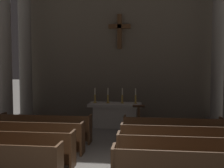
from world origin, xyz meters
TOP-DOWN VIEW (x-y plane):
  - pew_left_row_2 at (-2.11, 1.08)m, footprint 3.11×0.50m
  - pew_left_row_3 at (-2.11, 2.19)m, footprint 3.11×0.50m
  - pew_left_row_4 at (-2.11, 3.31)m, footprint 3.11×0.50m
  - pew_right_row_2 at (2.11, 1.08)m, footprint 3.11×0.50m
  - pew_right_row_3 at (2.11, 2.19)m, footprint 3.11×0.50m
  - pew_right_row_4 at (2.11, 3.31)m, footprint 3.11×0.50m
  - column_left_third at (-4.43, 5.06)m, footprint 0.89×0.89m
  - column_left_fourth at (-4.43, 7.08)m, footprint 0.89×0.89m
  - column_right_fourth at (4.43, 7.08)m, footprint 0.89×0.89m
  - altar at (0.00, 5.82)m, footprint 2.20×0.90m
  - candlestick_outer_left at (-0.85, 5.82)m, footprint 0.16×0.16m
  - candlestick_inner_left at (-0.30, 5.82)m, footprint 0.16×0.16m
  - candlestick_inner_right at (0.30, 5.82)m, footprint 0.16×0.16m
  - candlestick_outer_right at (0.85, 5.82)m, footprint 0.16×0.16m
  - apse_with_cross at (0.00, 8.09)m, footprint 9.81×0.45m
  - lectern at (1.01, 4.62)m, footprint 0.44×0.36m

SIDE VIEW (x-z plane):
  - pew_left_row_2 at x=-2.11m, z-range 0.00..0.95m
  - pew_left_row_3 at x=-2.11m, z-range 0.00..0.95m
  - pew_left_row_4 at x=-2.11m, z-range 0.00..0.95m
  - pew_right_row_2 at x=2.11m, z-range 0.00..0.95m
  - pew_right_row_3 at x=2.11m, z-range 0.00..0.95m
  - pew_right_row_4 at x=2.11m, z-range 0.00..0.95m
  - altar at x=0.00m, z-range 0.03..1.04m
  - lectern at x=1.01m, z-range -0.03..1.13m
  - candlestick_outer_left at x=-0.85m, z-range 0.89..1.53m
  - candlestick_inner_left at x=-0.30m, z-range 0.89..1.53m
  - candlestick_inner_right at x=0.30m, z-range 0.89..1.53m
  - candlestick_outer_right at x=0.85m, z-range 0.89..1.53m
  - column_left_third at x=-4.43m, z-range -0.09..6.77m
  - column_left_fourth at x=-4.43m, z-range -0.09..6.77m
  - column_right_fourth at x=4.43m, z-range -0.09..6.77m
  - apse_with_cross at x=0.00m, z-range 0.00..7.64m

